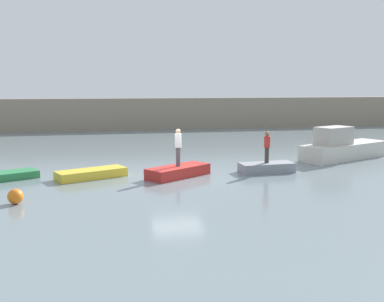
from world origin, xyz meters
TOP-DOWN VIEW (x-y plane):
  - ground_plane at (0.00, 0.00)m, footprint 120.00×120.00m
  - embankment_wall at (0.00, 24.47)m, footprint 80.00×1.20m
  - motorboat at (10.92, 3.75)m, footprint 6.60×4.28m
  - rowboat_green at (-8.42, 1.19)m, footprint 3.59×2.56m
  - rowboat_yellow at (-4.14, 0.86)m, footprint 3.58×2.47m
  - rowboat_red at (0.11, 0.30)m, footprint 3.51×2.97m
  - rowboat_grey at (4.85, 0.58)m, footprint 2.92×1.32m
  - person_red_shirt at (4.85, 0.58)m, footprint 0.32×0.32m
  - person_white_shirt at (0.11, 0.30)m, footprint 0.32×0.32m
  - mooring_buoy at (-6.89, -3.57)m, footprint 0.59×0.59m

SIDE VIEW (x-z plane):
  - ground_plane at x=0.00m, z-range 0.00..0.00m
  - rowboat_green at x=-8.42m, z-range 0.00..0.36m
  - rowboat_yellow at x=-4.14m, z-range 0.00..0.43m
  - rowboat_grey at x=4.85m, z-range 0.00..0.50m
  - rowboat_red at x=0.11m, z-range 0.00..0.54m
  - mooring_buoy at x=-6.89m, z-range 0.00..0.59m
  - motorboat at x=10.92m, z-range -0.31..1.72m
  - person_red_shirt at x=4.85m, z-range 0.60..2.26m
  - person_white_shirt at x=0.11m, z-range 0.65..2.52m
  - embankment_wall at x=0.00m, z-range 0.00..3.18m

